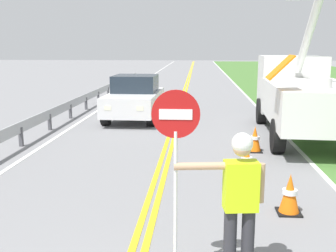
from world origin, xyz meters
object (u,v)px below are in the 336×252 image
object	(u,v)px
flagger_worker	(240,196)
traffic_cone_mid	(246,161)
stop_sign_paddle	(176,143)
traffic_cone_tail	(255,139)
oncoming_sedan_nearest	(135,98)
traffic_cone_lead	(290,194)
utility_bucket_truck	(301,91)

from	to	relation	value
flagger_worker	traffic_cone_mid	world-z (taller)	flagger_worker
flagger_worker	traffic_cone_mid	xyz separation A→B (m)	(0.58, 4.06, -0.71)
stop_sign_paddle	traffic_cone_tail	distance (m)	6.66
traffic_cone_mid	flagger_worker	bearing A→B (deg)	-98.08
flagger_worker	traffic_cone_mid	bearing A→B (deg)	81.92
stop_sign_paddle	oncoming_sedan_nearest	bearing A→B (deg)	101.27
flagger_worker	oncoming_sedan_nearest	size ratio (longest dim) A/B	0.44
flagger_worker	oncoming_sedan_nearest	bearing A→B (deg)	105.18
flagger_worker	stop_sign_paddle	xyz separation A→B (m)	(-0.76, -0.09, 0.66)
flagger_worker	stop_sign_paddle	bearing A→B (deg)	-173.05
flagger_worker	oncoming_sedan_nearest	xyz separation A→B (m)	(-2.94, 10.84, -0.21)
traffic_cone_lead	traffic_cone_tail	xyz separation A→B (m)	(-0.03, 4.14, 0.00)
flagger_worker	traffic_cone_tail	world-z (taller)	flagger_worker
traffic_cone_lead	traffic_cone_mid	distance (m)	2.09
traffic_cone_mid	traffic_cone_tail	distance (m)	2.16
traffic_cone_lead	traffic_cone_mid	world-z (taller)	same
flagger_worker	stop_sign_paddle	size ratio (longest dim) A/B	0.78
flagger_worker	traffic_cone_mid	distance (m)	4.16
oncoming_sedan_nearest	traffic_cone_tail	world-z (taller)	oncoming_sedan_nearest
stop_sign_paddle	traffic_cone_lead	size ratio (longest dim) A/B	3.33
utility_bucket_truck	traffic_cone_tail	xyz separation A→B (m)	(-1.74, -2.43, -1.07)
traffic_cone_tail	traffic_cone_lead	bearing A→B (deg)	-89.64
utility_bucket_truck	oncoming_sedan_nearest	xyz separation A→B (m)	(-5.73, 2.24, -0.57)
stop_sign_paddle	utility_bucket_truck	distance (m)	9.39
oncoming_sedan_nearest	traffic_cone_lead	xyz separation A→B (m)	(4.01, -8.81, -0.50)
traffic_cone_lead	traffic_cone_tail	size ratio (longest dim) A/B	1.00
stop_sign_paddle	utility_bucket_truck	size ratio (longest dim) A/B	0.34
oncoming_sedan_nearest	traffic_cone_mid	distance (m)	7.65
flagger_worker	oncoming_sedan_nearest	world-z (taller)	flagger_worker
oncoming_sedan_nearest	traffic_cone_tail	distance (m)	6.16
utility_bucket_truck	traffic_cone_lead	xyz separation A→B (m)	(-1.72, -6.57, -1.07)
oncoming_sedan_nearest	traffic_cone_lead	size ratio (longest dim) A/B	5.92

